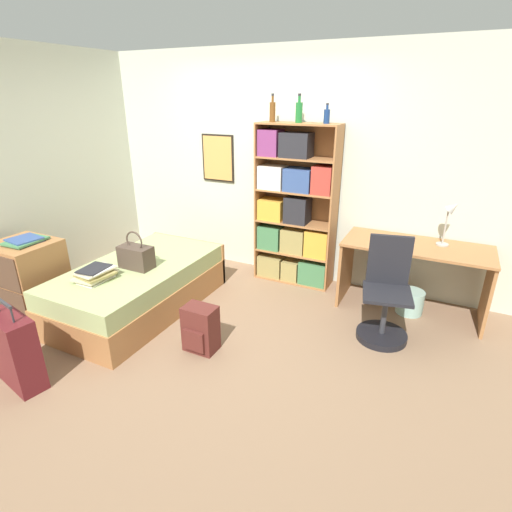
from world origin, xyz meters
The scene contains 18 objects.
ground_plane centered at (0.00, 0.00, 0.00)m, with size 14.00×14.00×0.00m, color #84664C.
wall_back centered at (0.00, 1.57, 1.30)m, with size 10.00×0.09×2.60m.
wall_left centered at (-2.14, 0.00, 1.30)m, with size 0.06×10.00×2.60m.
bed centered at (-0.75, 0.02, 0.24)m, with size 1.00×1.82×0.49m.
handbag centered at (-0.70, -0.04, 0.61)m, with size 0.33×0.18×0.38m.
book_stack_on_bed centered at (-0.85, -0.42, 0.55)m, with size 0.31×0.37×0.12m.
suitcase centered at (-0.77, -1.33, 0.30)m, with size 0.49×0.29×0.72m.
dresser centered at (-1.68, -0.54, 0.38)m, with size 0.59×0.56×0.76m.
magazine_pile_on_dresser centered at (-1.65, -0.51, 0.78)m, with size 0.31×0.36×0.04m.
bookcase centered at (0.41, 1.35, 0.84)m, with size 0.91×0.32×1.82m.
bottle_green centered at (0.14, 1.33, 1.93)m, with size 0.06×0.06×0.29m.
bottle_brown centered at (0.44, 1.35, 1.93)m, with size 0.07×0.07×0.29m.
bottle_clear centered at (0.73, 1.36, 1.89)m, with size 0.06×0.06×0.20m.
desk centered at (1.78, 1.21, 0.52)m, with size 1.40×0.62×0.72m.
desk_lamp centered at (2.02, 1.31, 1.03)m, with size 0.16×0.12×0.46m.
desk_chair centered at (1.62, 0.58, 0.31)m, with size 0.49×0.49×0.94m.
backpack centered at (0.23, -0.34, 0.21)m, with size 0.28×0.22×0.42m.
waste_bin centered at (1.80, 1.15, 0.12)m, with size 0.27×0.27×0.24m.
Camera 1 is at (1.97, -2.79, 2.10)m, focal length 28.00 mm.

